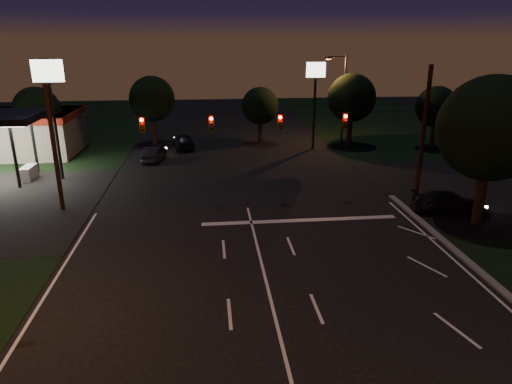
{
  "coord_description": "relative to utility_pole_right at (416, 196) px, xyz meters",
  "views": [
    {
      "loc": [
        -2.42,
        -13.94,
        10.64
      ],
      "look_at": [
        -0.04,
        8.39,
        3.0
      ],
      "focal_mm": 32.0,
      "sensor_mm": 36.0,
      "label": 1
    }
  ],
  "objects": [
    {
      "name": "car_oncoming_a",
      "position": [
        -16.95,
        16.58,
        0.76
      ],
      "size": [
        2.64,
        4.72,
        1.52
      ],
      "primitive_type": "imported",
      "rotation": [
        0.0,
        0.0,
        3.34
      ],
      "color": "black",
      "rests_on": "ground"
    },
    {
      "name": "pole_sign_right",
      "position": [
        -4.0,
        15.0,
        6.24
      ],
      "size": [
        1.8,
        0.3,
        8.4
      ],
      "color": "black",
      "rests_on": "ground"
    },
    {
      "name": "pole_sign_left_near",
      "position": [
        -26.0,
        7.0,
        6.98
      ],
      "size": [
        2.2,
        0.3,
        9.1
      ],
      "color": "black",
      "rests_on": "ground"
    },
    {
      "name": "signal_span",
      "position": [
        -12.0,
        -0.04,
        5.5
      ],
      "size": [
        24.0,
        0.4,
        1.56
      ],
      "color": "black",
      "rests_on": "ground"
    },
    {
      "name": "tree_far_b",
      "position": [
        -19.98,
        19.13,
        4.61
      ],
      "size": [
        4.6,
        4.6,
        6.98
      ],
      "color": "black",
      "rests_on": "ground"
    },
    {
      "name": "tree_right_near",
      "position": [
        1.53,
        -4.83,
        5.68
      ],
      "size": [
        6.0,
        6.0,
        8.76
      ],
      "color": "black",
      "rests_on": "ground"
    },
    {
      "name": "ground",
      "position": [
        -12.0,
        -15.0,
        0.0
      ],
      "size": [
        140.0,
        140.0,
        0.0
      ],
      "primitive_type": "plane",
      "color": "black",
      "rests_on": "ground"
    },
    {
      "name": "tree_far_a",
      "position": [
        -29.98,
        15.12,
        4.26
      ],
      "size": [
        4.2,
        4.2,
        6.42
      ],
      "color": "black",
      "rests_on": "ground"
    },
    {
      "name": "stop_bar",
      "position": [
        -9.0,
        -3.5,
        0.01
      ],
      "size": [
        12.0,
        0.5,
        0.01
      ],
      "primitive_type": "cube",
      "color": "silver",
      "rests_on": "ground"
    },
    {
      "name": "utility_pole_left",
      "position": [
        -24.0,
        0.0,
        0.0
      ],
      "size": [
        0.28,
        0.28,
        8.0
      ],
      "primitive_type": "cylinder",
      "color": "black",
      "rests_on": "ground"
    },
    {
      "name": "street_light_right_far",
      "position": [
        -0.76,
        17.0,
        5.24
      ],
      "size": [
        2.2,
        0.35,
        9.0
      ],
      "color": "black",
      "rests_on": "ground"
    },
    {
      "name": "car_cross",
      "position": [
        0.68,
        -3.29,
        0.68
      ],
      "size": [
        4.97,
        2.79,
        1.36
      ],
      "primitive_type": "imported",
      "rotation": [
        0.0,
        0.0,
        1.37
      ],
      "color": "black",
      "rests_on": "ground"
    },
    {
      "name": "car_oncoming_b",
      "position": [
        -19.35,
        11.92,
        0.66
      ],
      "size": [
        2.02,
        4.16,
        1.32
      ],
      "primitive_type": "imported",
      "rotation": [
        0.0,
        0.0,
        2.98
      ],
      "color": "black",
      "rests_on": "ground"
    },
    {
      "name": "tree_far_e",
      "position": [
        8.02,
        14.11,
        4.11
      ],
      "size": [
        4.0,
        4.0,
        6.18
      ],
      "color": "black",
      "rests_on": "ground"
    },
    {
      "name": "utility_pole_right",
      "position": [
        0.0,
        0.0,
        0.0
      ],
      "size": [
        0.3,
        0.3,
        9.0
      ],
      "primitive_type": "cylinder",
      "color": "black",
      "rests_on": "ground"
    },
    {
      "name": "tree_far_c",
      "position": [
        -8.98,
        18.1,
        3.9
      ],
      "size": [
        3.8,
        3.8,
        5.86
      ],
      "color": "black",
      "rests_on": "ground"
    },
    {
      "name": "tree_far_d",
      "position": [
        0.02,
        16.13,
        4.83
      ],
      "size": [
        4.8,
        4.8,
        7.3
      ],
      "color": "black",
      "rests_on": "ground"
    }
  ]
}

